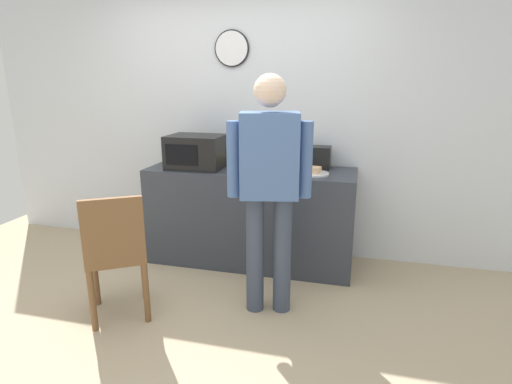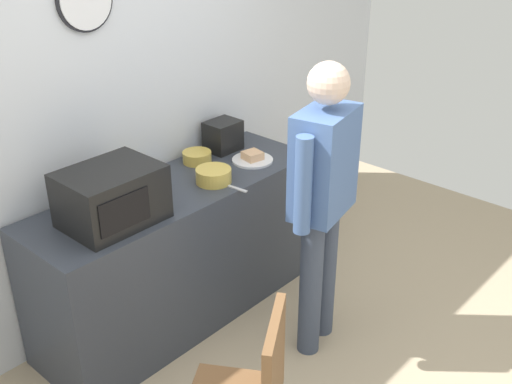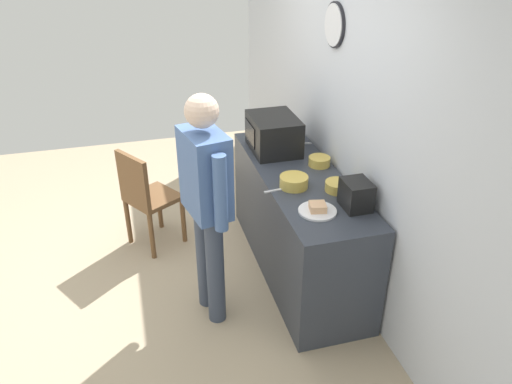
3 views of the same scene
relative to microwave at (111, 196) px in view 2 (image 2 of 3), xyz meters
name	(u,v)px [view 2 (image 2 of 3)]	position (x,y,z in m)	size (l,w,h in m)	color
back_wall	(104,116)	(0.31, 0.45, 0.25)	(5.40, 0.13, 2.60)	silver
kitchen_counter	(180,252)	(0.50, 0.07, -0.60)	(1.89, 0.62, 0.90)	#333842
microwave	(111,196)	(0.00, 0.00, 0.00)	(0.50, 0.39, 0.30)	black
sandwich_plate	(253,158)	(1.07, -0.01, -0.13)	(0.26, 0.26, 0.07)	white
salad_bowl	(197,157)	(0.83, 0.24, -0.11)	(0.18, 0.18, 0.07)	gold
cereal_bowl	(214,176)	(0.69, -0.05, -0.11)	(0.21, 0.21, 0.09)	gold
mixing_bowl	(140,177)	(0.39, 0.27, -0.11)	(0.17, 0.17, 0.07)	gold
toaster	(223,136)	(1.08, 0.26, -0.05)	(0.22, 0.18, 0.20)	black
fork_utensil	(235,188)	(0.71, -0.20, -0.15)	(0.17, 0.02, 0.01)	silver
spoon_utensil	(73,208)	(-0.06, 0.29, -0.15)	(0.17, 0.02, 0.01)	silver
person_standing	(323,191)	(0.84, -0.73, -0.04)	(0.58, 0.32, 1.72)	#394357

